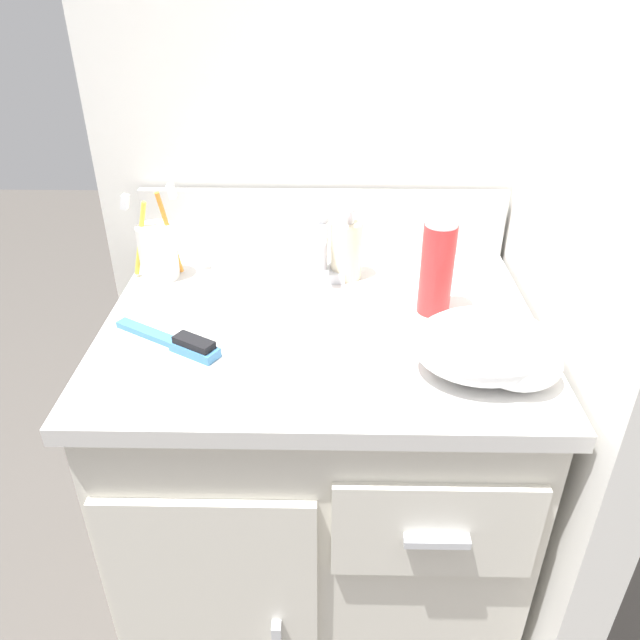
{
  "coord_description": "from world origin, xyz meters",
  "views": [
    {
      "loc": [
        0.02,
        -0.93,
        1.39
      ],
      "look_at": [
        0.0,
        -0.03,
        0.84
      ],
      "focal_mm": 35.0,
      "sensor_mm": 36.0,
      "label": 1
    }
  ],
  "objects_px": {
    "shaving_cream_can": "(437,264)",
    "hairbrush": "(179,342)",
    "soap_dispenser": "(346,248)",
    "toothbrush_cup": "(158,250)",
    "hand_towel": "(492,349)"
  },
  "relations": [
    {
      "from": "shaving_cream_can",
      "to": "hairbrush",
      "type": "xyz_separation_m",
      "value": [
        -0.43,
        -0.13,
        -0.08
      ]
    },
    {
      "from": "shaving_cream_can",
      "to": "hairbrush",
      "type": "height_order",
      "value": "shaving_cream_can"
    },
    {
      "from": "shaving_cream_can",
      "to": "soap_dispenser",
      "type": "bearing_deg",
      "value": 139.19
    },
    {
      "from": "toothbrush_cup",
      "to": "hand_towel",
      "type": "relative_size",
      "value": 0.85
    },
    {
      "from": "toothbrush_cup",
      "to": "soap_dispenser",
      "type": "relative_size",
      "value": 1.26
    },
    {
      "from": "shaving_cream_can",
      "to": "hand_towel",
      "type": "distance_m",
      "value": 0.21
    },
    {
      "from": "hand_towel",
      "to": "shaving_cream_can",
      "type": "bearing_deg",
      "value": 106.63
    },
    {
      "from": "toothbrush_cup",
      "to": "soap_dispenser",
      "type": "xyz_separation_m",
      "value": [
        0.37,
        0.01,
        0.0
      ]
    },
    {
      "from": "soap_dispenser",
      "to": "hand_towel",
      "type": "distance_m",
      "value": 0.39
    },
    {
      "from": "soap_dispenser",
      "to": "hairbrush",
      "type": "bearing_deg",
      "value": -136.5
    },
    {
      "from": "shaving_cream_can",
      "to": "hairbrush",
      "type": "distance_m",
      "value": 0.46
    },
    {
      "from": "toothbrush_cup",
      "to": "hairbrush",
      "type": "height_order",
      "value": "toothbrush_cup"
    },
    {
      "from": "soap_dispenser",
      "to": "shaving_cream_can",
      "type": "distance_m",
      "value": 0.21
    },
    {
      "from": "soap_dispenser",
      "to": "hairbrush",
      "type": "xyz_separation_m",
      "value": [
        -0.28,
        -0.26,
        -0.05
      ]
    },
    {
      "from": "soap_dispenser",
      "to": "hairbrush",
      "type": "distance_m",
      "value": 0.38
    }
  ]
}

